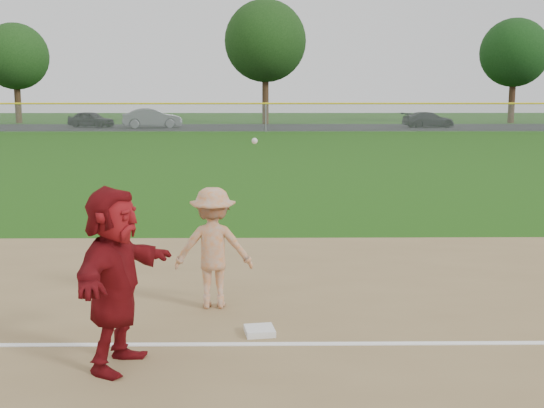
{
  "coord_description": "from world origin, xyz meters",
  "views": [
    {
      "loc": [
        -0.11,
        -8.38,
        2.96
      ],
      "look_at": [
        0.0,
        1.5,
        1.3
      ],
      "focal_mm": 45.0,
      "sensor_mm": 36.0,
      "label": 1
    }
  ],
  "objects_px": {
    "first_base": "(260,331)",
    "base_runner": "(115,278)",
    "car_left": "(91,119)",
    "car_right": "(428,120)",
    "car_mid": "(152,118)"
  },
  "relations": [
    {
      "from": "first_base",
      "to": "base_runner",
      "type": "xyz_separation_m",
      "value": [
        -1.52,
        -0.96,
        0.94
      ]
    },
    {
      "from": "car_left",
      "to": "car_right",
      "type": "xyz_separation_m",
      "value": [
        26.73,
        -0.23,
        -0.03
      ]
    },
    {
      "from": "base_runner",
      "to": "car_mid",
      "type": "relative_size",
      "value": 0.43
    },
    {
      "from": "car_mid",
      "to": "car_right",
      "type": "distance_m",
      "value": 21.8
    },
    {
      "from": "car_left",
      "to": "car_right",
      "type": "height_order",
      "value": "car_left"
    },
    {
      "from": "first_base",
      "to": "base_runner",
      "type": "relative_size",
      "value": 0.18
    },
    {
      "from": "first_base",
      "to": "car_mid",
      "type": "xyz_separation_m",
      "value": [
        -8.71,
        45.68,
        0.71
      ]
    },
    {
      "from": "base_runner",
      "to": "car_left",
      "type": "height_order",
      "value": "base_runner"
    },
    {
      "from": "first_base",
      "to": "car_mid",
      "type": "distance_m",
      "value": 46.51
    },
    {
      "from": "car_mid",
      "to": "base_runner",
      "type": "bearing_deg",
      "value": 175.34
    },
    {
      "from": "car_left",
      "to": "car_right",
      "type": "bearing_deg",
      "value": -69.48
    },
    {
      "from": "first_base",
      "to": "car_left",
      "type": "height_order",
      "value": "car_left"
    },
    {
      "from": "car_left",
      "to": "base_runner",
      "type": "bearing_deg",
      "value": -144.63
    },
    {
      "from": "first_base",
      "to": "car_mid",
      "type": "relative_size",
      "value": 0.08
    },
    {
      "from": "car_right",
      "to": "first_base",
      "type": "bearing_deg",
      "value": 152.33
    }
  ]
}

